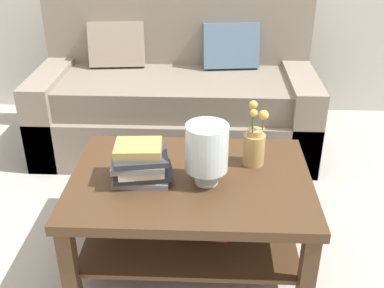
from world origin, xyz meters
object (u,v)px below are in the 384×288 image
Objects in this scene: flower_pitcher at (254,144)px; book_stack_main at (141,164)px; couch at (176,98)px; coffee_table at (191,198)px; glass_hurricane_vase at (207,149)px.

book_stack_main is at bearing -161.66° from flower_pitcher.
couch reaches higher than coffee_table.
couch is at bearing 100.47° from glass_hurricane_vase.
couch is 5.90× the size of flower_pitcher.
book_stack_main is 0.58m from flower_pitcher.
flower_pitcher is (0.48, -1.11, 0.21)m from couch.
couch is 6.51× the size of glass_hurricane_vase.
book_stack_main is at bearing 178.47° from glass_hurricane_vase.
flower_pitcher is (0.31, 0.14, 0.24)m from coffee_table.
flower_pitcher is at bearing 38.78° from glass_hurricane_vase.
book_stack_main is 1.01× the size of glass_hurricane_vase.
flower_pitcher is at bearing 24.50° from coffee_table.
glass_hurricane_vase reaches higher than book_stack_main.
flower_pitcher is at bearing -66.80° from couch.
book_stack_main is 0.32m from glass_hurricane_vase.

